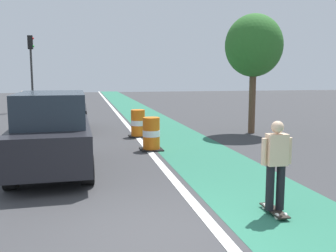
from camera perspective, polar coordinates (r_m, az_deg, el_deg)
name	(u,v)px	position (r m, az deg, el deg)	size (l,w,h in m)	color
ground_plane	(161,235)	(6.15, -1.01, -16.09)	(100.00, 100.00, 0.00)	#38383A
bike_lane_strip	(161,127)	(18.04, -1.06, -0.18)	(2.50, 80.00, 0.01)	#286B51
lane_divider_stripe	(130,128)	(17.81, -5.79, -0.32)	(0.20, 80.00, 0.01)	silver
skateboarder_on_lane	(276,164)	(6.98, 15.98, -5.59)	(0.57, 0.81, 1.69)	black
parked_suv_nearest	(53,132)	(10.13, -17.02, -0.84)	(2.00, 4.64, 2.04)	black
parked_sedan_second	(65,112)	(17.42, -15.25, 2.01)	(1.94, 4.11, 1.70)	black
traffic_barrel_front	(151,134)	(12.54, -2.54, -1.24)	(0.73, 0.73, 1.09)	orange
traffic_barrel_mid	(138,124)	(15.29, -4.55, 0.36)	(0.73, 0.73, 1.09)	orange
traffic_light_corner	(31,60)	(27.52, -19.93, 9.39)	(0.41, 0.32, 5.10)	#2D2D2D
pedestrian_crossing	(23,104)	(22.34, -21.04, 3.05)	(0.34, 0.20, 1.61)	#33333D
street_tree_sidewalk	(254,46)	(16.52, 12.81, 11.65)	(2.40, 2.40, 5.00)	brown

